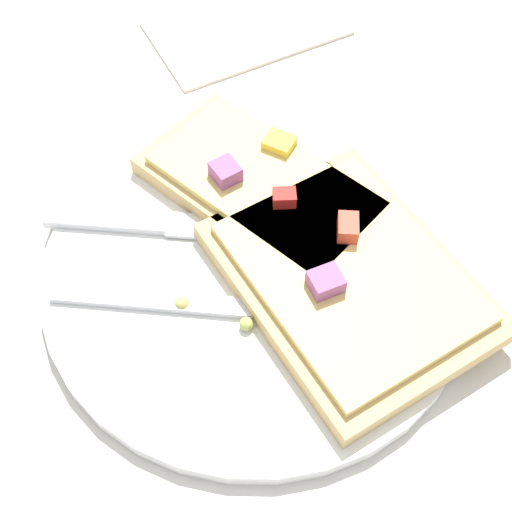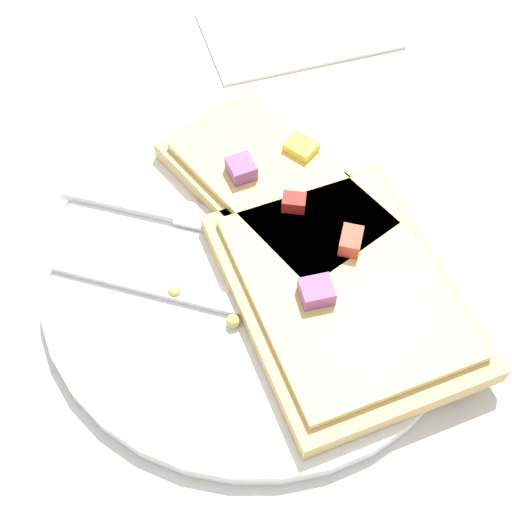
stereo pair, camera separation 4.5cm
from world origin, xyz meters
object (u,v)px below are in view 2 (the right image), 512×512
Objects in this scene: fork at (245,310)px; knife at (190,215)px; pizza_slice_corner at (278,190)px; napkin at (298,29)px; plate at (256,270)px; pizza_slice_main at (344,292)px.

knife is at bearing 132.97° from fork.
knife reaches higher than fork.
napkin is at bearing 135.14° from pizza_slice_corner.
pizza_slice_main reaches higher than plate.
pizza_slice_corner reaches higher than fork.
knife is 0.06m from pizza_slice_corner.
knife reaches higher than plate.
pizza_slice_main is at bearing -43.00° from plate.
knife is 1.01× the size of pizza_slice_corner.
pizza_slice_main is 1.13× the size of napkin.
knife is at bearing -128.15° from napkin.
knife is at bearing -114.32° from pizza_slice_corner.
fork is at bearing -118.19° from plate.
napkin is (0.12, 0.26, -0.01)m from fork.
plate is at bearing -115.32° from napkin.
plate is 0.25m from napkin.
pizza_slice_corner is (0.05, 0.08, 0.01)m from fork.
pizza_slice_corner is (-0.01, 0.09, 0.00)m from pizza_slice_main.
fork is (-0.02, -0.03, 0.01)m from plate.
pizza_slice_main is at bearing -12.80° from pizza_slice_corner.
pizza_slice_main is (0.08, -0.09, 0.01)m from knife.
pizza_slice_corner reaches higher than knife.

